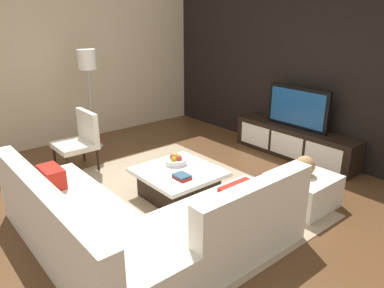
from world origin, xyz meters
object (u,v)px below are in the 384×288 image
media_console (294,142)px  television (297,108)px  fruit_bowl (176,160)px  coffee_table (179,183)px  decorative_ball (305,166)px  sectional_couch (135,226)px  floor_lamp (88,66)px  ottoman (302,190)px  accent_chair_near (80,137)px  book_stack (182,177)px

media_console → television: 0.58m
television → fruit_bowl: (-0.28, -2.20, -0.40)m
media_console → coffee_table: (-0.10, -2.30, -0.05)m
fruit_bowl → decorative_ball: decorative_ball is taller
sectional_couch → floor_lamp: floor_lamp is taller
decorative_ball → ottoman: bearing=0.0°
media_console → accent_chair_near: accent_chair_near is taller
television → fruit_bowl: bearing=-97.3°
floor_lamp → book_stack: floor_lamp is taller
media_console → fruit_bowl: fruit_bowl is taller
coffee_table → book_stack: 0.32m
fruit_bowl → ottoman: bearing=36.2°
ottoman → decorative_ball: (0.00, 0.00, 0.32)m
media_console → book_stack: media_console is taller
media_console → floor_lamp: (-2.52, -2.27, 1.15)m
ottoman → book_stack: (-0.89, -1.16, 0.20)m
media_console → accent_chair_near: size_ratio=2.42×
decorative_ball → television: bearing=129.0°
floor_lamp → ottoman: (3.53, 1.02, -1.20)m
sectional_couch → coffee_table: sectional_couch is taller
media_console → fruit_bowl: bearing=-97.3°
floor_lamp → fruit_bowl: (2.24, 0.08, -0.97)m
television → accent_chair_near: size_ratio=1.24×
floor_lamp → fruit_bowl: floor_lamp is taller
ottoman → fruit_bowl: (-1.29, -0.95, 0.23)m
coffee_table → ottoman: 1.53m
media_console → coffee_table: bearing=-92.5°
ottoman → decorative_ball: 0.32m
television → sectional_couch: bearing=-81.2°
decorative_ball → media_console: bearing=129.0°
accent_chair_near → floor_lamp: floor_lamp is taller
sectional_couch → floor_lamp: bearing=161.0°
coffee_table → decorative_ball: decorative_ball is taller
decorative_ball → floor_lamp: bearing=-163.8°
accent_chair_near → ottoman: size_ratio=1.24×
media_console → ottoman: size_ratio=3.01×
sectional_couch → ottoman: 2.12m
coffee_table → book_stack: book_stack is taller
sectional_couch → ottoman: size_ratio=3.59×
sectional_couch → accent_chair_near: size_ratio=2.89×
television → ottoman: bearing=-51.0°
television → book_stack: size_ratio=5.20×
fruit_bowl → book_stack: fruit_bowl is taller
media_console → television: bearing=90.0°
coffee_table → sectional_couch: bearing=-58.8°
book_stack → coffee_table: bearing=151.8°
coffee_table → book_stack: (0.22, -0.12, 0.20)m
ottoman → fruit_bowl: fruit_bowl is taller
floor_lamp → book_stack: (2.63, -0.14, -1.00)m
fruit_bowl → accent_chair_near: bearing=-157.6°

